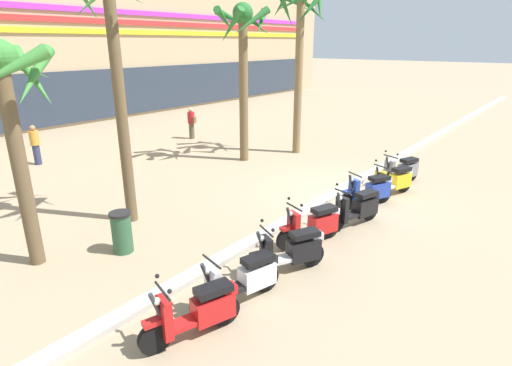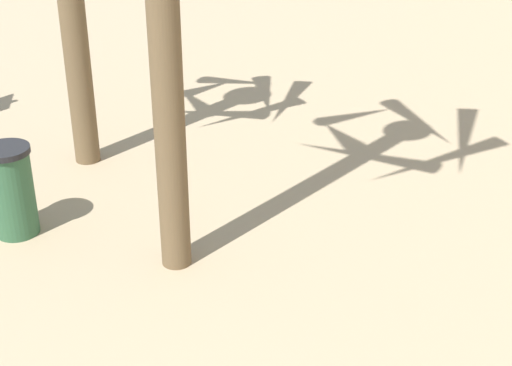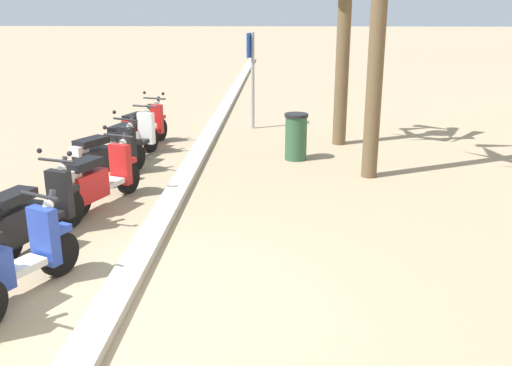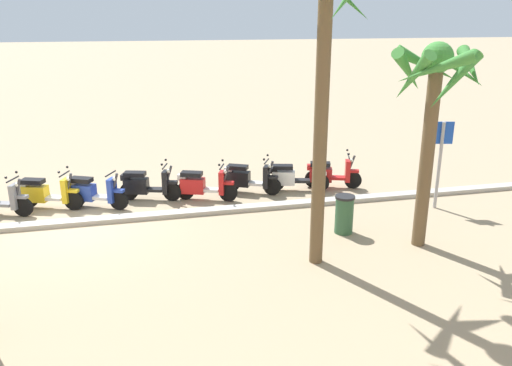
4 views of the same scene
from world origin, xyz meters
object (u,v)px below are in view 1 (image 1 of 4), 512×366
object	(u,v)px
scooter_red_second_in_line	(314,225)
scooter_black_far_back	(292,251)
pedestrian_window_shopping	(35,144)
scooter_yellow_gap_after_mid	(394,181)
palm_tree_mid_walkway	(5,95)
palm_tree_far_corner	(243,45)
palm_tree_by_mall_entrance	(112,19)
scooter_red_mid_centre	(198,311)
scooter_grey_last_in_row	(402,171)
palm_tree_near_sign	(300,27)
scooter_black_mid_front	(358,208)
pedestrian_strolling_near_curb	(191,123)
scooter_white_lead_nearest	(244,279)
scooter_blue_tail_end	(371,190)
litter_bin	(122,232)

from	to	relation	value
scooter_red_second_in_line	scooter_black_far_back	bearing A→B (deg)	-167.29
pedestrian_window_shopping	scooter_yellow_gap_after_mid	bearing A→B (deg)	-66.50
palm_tree_mid_walkway	pedestrian_window_shopping	size ratio (longest dim) A/B	2.98
palm_tree_far_corner	scooter_red_second_in_line	bearing A→B (deg)	-127.33
palm_tree_far_corner	palm_tree_by_mall_entrance	bearing A→B (deg)	-166.97
scooter_yellow_gap_after_mid	palm_tree_mid_walkway	xyz separation A→B (m)	(-8.77, 4.43, 3.08)
palm_tree_mid_walkway	scooter_red_second_in_line	bearing A→B (deg)	-42.63
scooter_red_mid_centre	scooter_red_second_in_line	size ratio (longest dim) A/B	0.99
scooter_grey_last_in_row	palm_tree_near_sign	size ratio (longest dim) A/B	0.27
scooter_black_mid_front	palm_tree_far_corner	world-z (taller)	palm_tree_far_corner
scooter_red_mid_centre	pedestrian_strolling_near_curb	bearing A→B (deg)	47.27
scooter_white_lead_nearest	scooter_black_mid_front	xyz separation A→B (m)	(4.36, -0.16, 0.01)
palm_tree_mid_walkway	pedestrian_strolling_near_curb	size ratio (longest dim) A/B	3.03
scooter_red_mid_centre	palm_tree_mid_walkway	world-z (taller)	palm_tree_mid_walkway
scooter_black_far_back	scooter_grey_last_in_row	world-z (taller)	same
palm_tree_by_mall_entrance	pedestrian_window_shopping	bearing A→B (deg)	82.92
scooter_white_lead_nearest	scooter_grey_last_in_row	distance (m)	8.30
scooter_blue_tail_end	palm_tree_mid_walkway	size ratio (longest dim) A/B	0.37
scooter_blue_tail_end	palm_tree_far_corner	world-z (taller)	palm_tree_far_corner
palm_tree_near_sign	pedestrian_strolling_near_curb	world-z (taller)	palm_tree_near_sign
palm_tree_far_corner	palm_tree_mid_walkway	distance (m)	9.21
scooter_grey_last_in_row	palm_tree_by_mall_entrance	world-z (taller)	palm_tree_by_mall_entrance
scooter_grey_last_in_row	litter_bin	xyz separation A→B (m)	(-8.57, 3.20, 0.04)
scooter_black_far_back	palm_tree_near_sign	world-z (taller)	palm_tree_near_sign
scooter_grey_last_in_row	litter_bin	world-z (taller)	scooter_grey_last_in_row
palm_tree_by_mall_entrance	pedestrian_strolling_near_curb	size ratio (longest dim) A/B	4.26
litter_bin	palm_tree_far_corner	bearing A→B (deg)	20.22
scooter_white_lead_nearest	scooter_blue_tail_end	xyz separation A→B (m)	(5.81, 0.13, 0.01)
palm_tree_far_corner	pedestrian_window_shopping	size ratio (longest dim) A/B	3.82
palm_tree_near_sign	palm_tree_by_mall_entrance	bearing A→B (deg)	-176.73
scooter_blue_tail_end	palm_tree_by_mall_entrance	xyz separation A→B (m)	(-4.88, 4.50, 4.52)
scooter_yellow_gap_after_mid	scooter_grey_last_in_row	bearing A→B (deg)	9.12
scooter_black_mid_front	palm_tree_near_sign	size ratio (longest dim) A/B	0.26
palm_tree_near_sign	scooter_yellow_gap_after_mid	bearing A→B (deg)	-115.79
scooter_yellow_gap_after_mid	palm_tree_by_mall_entrance	distance (m)	8.96
scooter_yellow_gap_after_mid	palm_tree_near_sign	bearing A→B (deg)	64.21
scooter_blue_tail_end	litter_bin	bearing A→B (deg)	152.26
palm_tree_near_sign	litter_bin	world-z (taller)	palm_tree_near_sign
scooter_grey_last_in_row	scooter_blue_tail_end	bearing A→B (deg)	179.78
scooter_white_lead_nearest	palm_tree_by_mall_entrance	distance (m)	6.55
scooter_black_far_back	scooter_yellow_gap_after_mid	bearing A→B (deg)	0.30
scooter_red_mid_centre	palm_tree_far_corner	xyz separation A→B (m)	(8.45, 6.14, 3.94)
scooter_red_mid_centre	scooter_black_far_back	bearing A→B (deg)	-1.70
scooter_red_mid_centre	palm_tree_mid_walkway	xyz separation A→B (m)	(-0.56, 4.38, 3.09)
scooter_black_mid_front	scooter_blue_tail_end	distance (m)	1.48
scooter_yellow_gap_after_mid	scooter_red_second_in_line	bearing A→B (deg)	176.20
scooter_red_mid_centre	scooter_yellow_gap_after_mid	size ratio (longest dim) A/B	0.96
palm_tree_mid_walkway	litter_bin	distance (m)	3.53
palm_tree_mid_walkway	scooter_blue_tail_end	bearing A→B (deg)	-29.29
scooter_red_mid_centre	palm_tree_near_sign	world-z (taller)	palm_tree_near_sign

